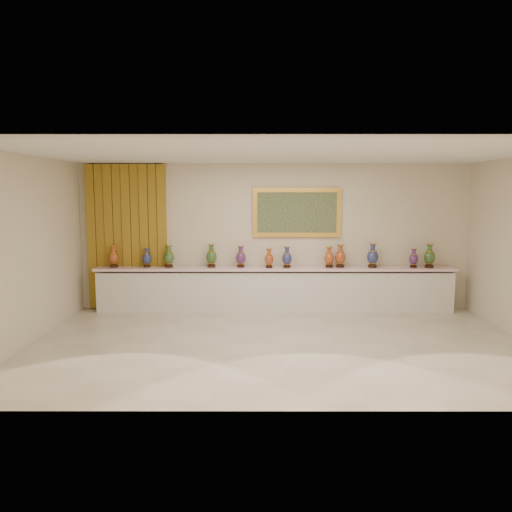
{
  "coord_description": "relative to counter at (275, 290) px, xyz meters",
  "views": [
    {
      "loc": [
        -0.37,
        -7.76,
        2.39
      ],
      "look_at": [
        -0.38,
        1.7,
        1.2
      ],
      "focal_mm": 35.0,
      "sensor_mm": 36.0,
      "label": 1
    }
  ],
  "objects": [
    {
      "name": "vase_9",
      "position": [
        1.98,
        -0.02,
        0.69
      ],
      "size": [
        0.29,
        0.29,
        0.5
      ],
      "rotation": [
        0.0,
        0.0,
        0.34
      ],
      "color": "black",
      "rests_on": "counter"
    },
    {
      "name": "vase_0",
      "position": [
        -3.28,
        0.0,
        0.67
      ],
      "size": [
        0.26,
        0.26,
        0.45
      ],
      "rotation": [
        0.0,
        0.0,
        0.33
      ],
      "color": "black",
      "rests_on": "counter"
    },
    {
      "name": "vase_11",
      "position": [
        3.12,
        -0.03,
        0.68
      ],
      "size": [
        0.24,
        0.24,
        0.49
      ],
      "rotation": [
        0.0,
        0.0,
        0.08
      ],
      "color": "black",
      "rests_on": "counter"
    },
    {
      "name": "vase_3",
      "position": [
        -1.29,
        0.02,
        0.68
      ],
      "size": [
        0.28,
        0.28,
        0.48
      ],
      "rotation": [
        0.0,
        0.0,
        0.32
      ],
      "color": "black",
      "rests_on": "counter"
    },
    {
      "name": "vase_4",
      "position": [
        -0.69,
        0.02,
        0.66
      ],
      "size": [
        0.2,
        0.2,
        0.44
      ],
      "rotation": [
        0.0,
        0.0,
        0.01
      ],
      "color": "black",
      "rests_on": "counter"
    },
    {
      "name": "room",
      "position": [
        -2.47,
        0.17,
        1.14
      ],
      "size": [
        8.0,
        8.0,
        8.0
      ],
      "color": "beige",
      "rests_on": "ground"
    },
    {
      "name": "vase_10",
      "position": [
        2.81,
        -0.02,
        0.64
      ],
      "size": [
        0.19,
        0.19,
        0.39
      ],
      "rotation": [
        0.0,
        0.0,
        0.04
      ],
      "color": "black",
      "rests_on": "counter"
    },
    {
      "name": "vase_8",
      "position": [
        1.33,
        0.01,
        0.67
      ],
      "size": [
        0.24,
        0.24,
        0.47
      ],
      "rotation": [
        0.0,
        0.0,
        -0.13
      ],
      "color": "black",
      "rests_on": "counter"
    },
    {
      "name": "vase_6",
      "position": [
        0.24,
        -0.04,
        0.66
      ],
      "size": [
        0.26,
        0.26,
        0.43
      ],
      "rotation": [
        0.0,
        0.0,
        -0.41
      ],
      "color": "black",
      "rests_on": "counter"
    },
    {
      "name": "vase_1",
      "position": [
        -2.61,
        0.02,
        0.65
      ],
      "size": [
        0.23,
        0.23,
        0.41
      ],
      "rotation": [
        0.0,
        0.0,
        -0.26
      ],
      "color": "black",
      "rests_on": "counter"
    },
    {
      "name": "vase_2",
      "position": [
        -2.16,
        0.01,
        0.67
      ],
      "size": [
        0.24,
        0.24,
        0.46
      ],
      "rotation": [
        0.0,
        0.0,
        -0.17
      ],
      "color": "black",
      "rests_on": "counter"
    },
    {
      "name": "ground",
      "position": [
        0.0,
        -2.27,
        -0.44
      ],
      "size": [
        8.0,
        8.0,
        0.0
      ],
      "primitive_type": "plane",
      "color": "beige",
      "rests_on": "ground"
    },
    {
      "name": "vase_7",
      "position": [
        1.1,
        -0.01,
        0.65
      ],
      "size": [
        0.22,
        0.22,
        0.42
      ],
      "rotation": [
        0.0,
        0.0,
        0.11
      ],
      "color": "black",
      "rests_on": "counter"
    },
    {
      "name": "vase_5",
      "position": [
        -0.12,
        -0.05,
        0.64
      ],
      "size": [
        0.23,
        0.23,
        0.39
      ],
      "rotation": [
        0.0,
        0.0,
        -0.33
      ],
      "color": "black",
      "rests_on": "counter"
    },
    {
      "name": "counter",
      "position": [
        0.0,
        0.0,
        0.0
      ],
      "size": [
        7.28,
        0.48,
        0.9
      ],
      "color": "white",
      "rests_on": "ground"
    }
  ]
}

